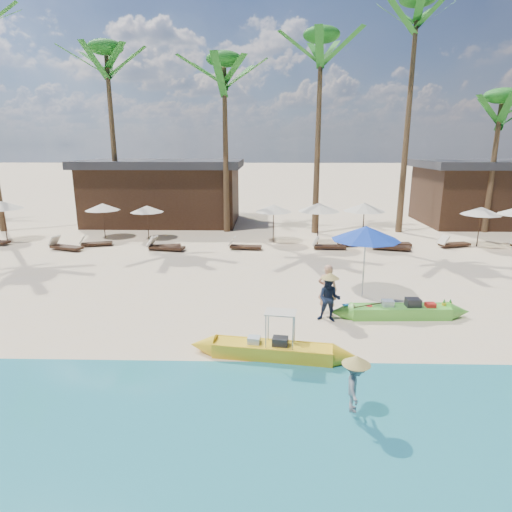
{
  "coord_description": "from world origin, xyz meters",
  "views": [
    {
      "loc": [
        -0.85,
        -12.24,
        5.31
      ],
      "look_at": [
        -1.21,
        2.0,
        1.6
      ],
      "focal_mm": 30.0,
      "sensor_mm": 36.0,
      "label": 1
    }
  ],
  "objects_px": {
    "yellow_canoe": "(272,350)",
    "tourist": "(327,290)",
    "green_canoe": "(400,311)",
    "blue_umbrella": "(366,233)"
  },
  "relations": [
    {
      "from": "green_canoe",
      "to": "blue_umbrella",
      "type": "bearing_deg",
      "value": 109.78
    },
    {
      "from": "green_canoe",
      "to": "tourist",
      "type": "relative_size",
      "value": 2.97
    },
    {
      "from": "yellow_canoe",
      "to": "blue_umbrella",
      "type": "height_order",
      "value": "blue_umbrella"
    },
    {
      "from": "green_canoe",
      "to": "blue_umbrella",
      "type": "distance_m",
      "value": 2.97
    },
    {
      "from": "tourist",
      "to": "blue_umbrella",
      "type": "relative_size",
      "value": 0.65
    },
    {
      "from": "yellow_canoe",
      "to": "tourist",
      "type": "bearing_deg",
      "value": 67.46
    },
    {
      "from": "tourist",
      "to": "green_canoe",
      "type": "bearing_deg",
      "value": -169.39
    },
    {
      "from": "green_canoe",
      "to": "yellow_canoe",
      "type": "xyz_separation_m",
      "value": [
        -4.07,
        -2.75,
        -0.0
      ]
    },
    {
      "from": "green_canoe",
      "to": "yellow_canoe",
      "type": "bearing_deg",
      "value": -147.9
    },
    {
      "from": "yellow_canoe",
      "to": "blue_umbrella",
      "type": "xyz_separation_m",
      "value": [
        3.3,
        4.68,
        2.12
      ]
    }
  ]
}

